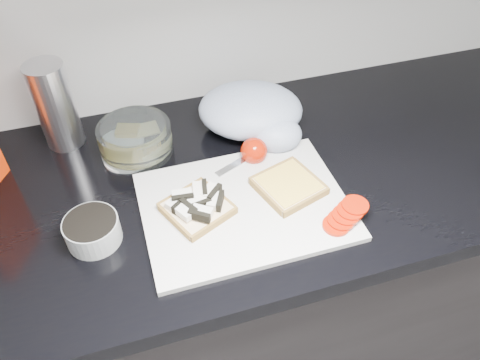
{
  "coord_description": "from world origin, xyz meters",
  "views": [
    {
      "loc": [
        -0.07,
        0.5,
        1.59
      ],
      "look_at": [
        0.12,
        1.13,
        0.95
      ],
      "focal_mm": 35.0,
      "sensor_mm": 36.0,
      "label": 1
    }
  ],
  "objects": [
    {
      "name": "cutting_board",
      "position": [
        0.12,
        1.1,
        0.91
      ],
      "size": [
        0.4,
        0.3,
        0.01
      ],
      "primitive_type": "cube",
      "color": "silver",
      "rests_on": "countertop"
    },
    {
      "name": "grocery_bag",
      "position": [
        0.22,
        1.33,
        0.95
      ],
      "size": [
        0.29,
        0.28,
        0.11
      ],
      "rotation": [
        0.0,
        0.0,
        -0.33
      ],
      "color": "silver",
      "rests_on": "countertop"
    },
    {
      "name": "tub_lid",
      "position": [
        -0.09,
        1.31,
        0.9
      ],
      "size": [
        0.11,
        0.11,
        0.01
      ],
      "primitive_type": "cylinder",
      "rotation": [
        0.0,
        0.0,
        0.18
      ],
      "color": "white",
      "rests_on": "countertop"
    },
    {
      "name": "countertop",
      "position": [
        0.0,
        1.2,
        0.88
      ],
      "size": [
        3.5,
        0.64,
        0.04
      ],
      "primitive_type": "cube",
      "color": "black",
      "rests_on": "base_cabinet"
    },
    {
      "name": "knife",
      "position": [
        0.21,
        1.24,
        0.92
      ],
      "size": [
        0.2,
        0.1,
        0.01
      ],
      "rotation": [
        0.0,
        0.0,
        0.41
      ],
      "color": "#B2B3B7",
      "rests_on": "cutting_board"
    },
    {
      "name": "steel_canister",
      "position": [
        -0.21,
        1.42,
        1.0
      ],
      "size": [
        0.08,
        0.08,
        0.2
      ],
      "primitive_type": "cylinder",
      "color": "silver",
      "rests_on": "countertop"
    },
    {
      "name": "base_cabinet",
      "position": [
        0.0,
        1.2,
        0.43
      ],
      "size": [
        3.5,
        0.6,
        0.86
      ],
      "primitive_type": "cube",
      "color": "black",
      "rests_on": "ground"
    },
    {
      "name": "bread_right",
      "position": [
        0.22,
        1.11,
        0.92
      ],
      "size": [
        0.15,
        0.15,
        0.02
      ],
      "rotation": [
        0.0,
        0.0,
        0.3
      ],
      "color": "beige",
      "rests_on": "cutting_board"
    },
    {
      "name": "glass_bowl",
      "position": [
        -0.06,
        1.33,
        0.93
      ],
      "size": [
        0.16,
        0.16,
        0.07
      ],
      "rotation": [
        0.0,
        0.0,
        -0.31
      ],
      "color": "silver",
      "rests_on": "countertop"
    },
    {
      "name": "seed_tub",
      "position": [
        -0.17,
        1.1,
        0.93
      ],
      "size": [
        0.1,
        0.1,
        0.05
      ],
      "color": "#9A9E9E",
      "rests_on": "countertop"
    },
    {
      "name": "bread_left",
      "position": [
        0.03,
        1.11,
        0.92
      ],
      "size": [
        0.16,
        0.16,
        0.04
      ],
      "rotation": [
        0.0,
        0.0,
        0.43
      ],
      "color": "beige",
      "rests_on": "cutting_board"
    },
    {
      "name": "tomato_slices",
      "position": [
        0.29,
        1.0,
        0.92
      ],
      "size": [
        0.11,
        0.09,
        0.02
      ],
      "rotation": [
        0.0,
        0.0,
        -0.02
      ],
      "color": "#A91803",
      "rests_on": "cutting_board"
    },
    {
      "name": "whole_tomatoes",
      "position": [
        0.18,
        1.22,
        0.93
      ],
      "size": [
        0.06,
        0.06,
        0.06
      ],
      "rotation": [
        0.0,
        0.0,
        0.13
      ],
      "color": "#A91803",
      "rests_on": "countertop"
    }
  ]
}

